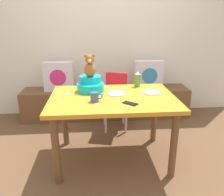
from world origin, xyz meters
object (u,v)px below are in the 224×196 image
(dinner_plate_near, at_px, (151,92))
(dining_table, at_px, (113,106))
(pillow_floral_right, at_px, (149,75))
(infant_seat_teal, at_px, (90,84))
(pillow_floral_left, at_px, (58,77))
(teddy_bear, at_px, (90,66))
(highchair, at_px, (115,94))
(dinner_plate_far, at_px, (116,93))
(coffee_mug, at_px, (95,97))
(ketchup_bottle, at_px, (137,79))
(cell_phone, at_px, (130,103))
(book_stack, at_px, (107,87))

(dinner_plate_near, bearing_deg, dining_table, -166.55)
(pillow_floral_right, xyz_separation_m, infant_seat_teal, (-0.89, -0.95, 0.13))
(pillow_floral_left, height_order, teddy_bear, teddy_bear)
(pillow_floral_left, xyz_separation_m, teddy_bear, (0.49, -0.95, 0.34))
(highchair, height_order, dinner_plate_far, highchair)
(coffee_mug, bearing_deg, dinner_plate_far, 43.16)
(teddy_bear, bearing_deg, pillow_floral_left, 117.38)
(ketchup_bottle, bearing_deg, coffee_mug, -136.55)
(ketchup_bottle, bearing_deg, pillow_floral_left, 141.39)
(cell_phone, bearing_deg, coffee_mug, 116.15)
(highchair, distance_m, dinner_plate_far, 0.72)
(dining_table, xyz_separation_m, teddy_bear, (-0.23, 0.23, 0.38))
(dining_table, xyz_separation_m, cell_phone, (0.15, -0.23, 0.11))
(dining_table, bearing_deg, coffee_mug, -144.18)
(pillow_floral_left, xyz_separation_m, infant_seat_teal, (0.49, -0.95, 0.13))
(ketchup_bottle, relative_size, coffee_mug, 1.54)
(pillow_floral_left, relative_size, book_stack, 2.20)
(pillow_floral_right, xyz_separation_m, teddy_bear, (-0.89, -0.95, 0.34))
(coffee_mug, bearing_deg, pillow_floral_left, 112.19)
(pillow_floral_right, distance_m, infant_seat_teal, 1.31)
(highchair, bearing_deg, pillow_floral_right, 36.52)
(teddy_bear, distance_m, cell_phone, 0.65)
(book_stack, distance_m, dinner_plate_far, 1.15)
(teddy_bear, bearing_deg, coffee_mug, -83.19)
(pillow_floral_left, distance_m, ketchup_bottle, 1.34)
(pillow_floral_right, distance_m, cell_phone, 1.50)
(infant_seat_teal, height_order, coffee_mug, infant_seat_teal)
(highchair, xyz_separation_m, cell_phone, (0.05, -0.99, 0.22))
(infant_seat_teal, xyz_separation_m, cell_phone, (0.38, -0.45, -0.07))
(ketchup_bottle, xyz_separation_m, coffee_mug, (-0.51, -0.48, -0.04))
(book_stack, relative_size, coffee_mug, 1.67)
(pillow_floral_right, xyz_separation_m, ketchup_bottle, (-0.34, -0.83, 0.15))
(pillow_floral_left, xyz_separation_m, ketchup_bottle, (1.04, -0.83, 0.15))
(dinner_plate_near, bearing_deg, infant_seat_teal, 169.33)
(highchair, xyz_separation_m, teddy_bear, (-0.33, -0.54, 0.50))
(book_stack, relative_size, ketchup_bottle, 1.08)
(book_stack, distance_m, coffee_mug, 1.38)
(infant_seat_teal, xyz_separation_m, ketchup_bottle, (0.55, 0.12, 0.02))
(dinner_plate_far, xyz_separation_m, cell_phone, (0.10, -0.31, -0.00))
(book_stack, bearing_deg, ketchup_bottle, -69.91)
(teddy_bear, distance_m, coffee_mug, 0.43)
(coffee_mug, bearing_deg, highchair, 72.29)
(dinner_plate_far, bearing_deg, cell_phone, -72.03)
(pillow_floral_right, height_order, infant_seat_teal, same)
(book_stack, xyz_separation_m, teddy_bear, (-0.24, -0.97, 0.53))
(dinner_plate_near, height_order, cell_phone, dinner_plate_near)
(pillow_floral_right, height_order, dining_table, pillow_floral_right)
(ketchup_bottle, bearing_deg, highchair, 117.87)
(book_stack, height_order, teddy_bear, teddy_bear)
(coffee_mug, bearing_deg, infant_seat_teal, 96.80)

